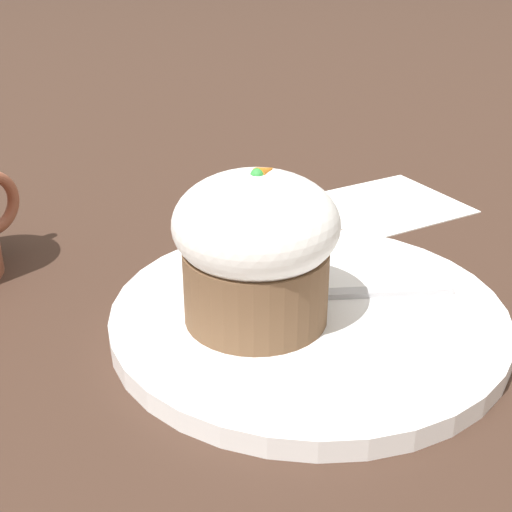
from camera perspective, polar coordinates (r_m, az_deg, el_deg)
name	(u,v)px	position (r m, az deg, el deg)	size (l,w,h in m)	color
ground_plane	(308,326)	(0.49, 4.17, -5.62)	(4.00, 4.00, 0.00)	#3D281E
dessert_plate	(308,317)	(0.49, 4.20, -4.90)	(0.27, 0.27, 0.01)	white
carrot_cake	(256,247)	(0.45, 0.00, 0.72)	(0.11, 0.11, 0.10)	brown
spoon	(314,293)	(0.50, 4.63, -2.99)	(0.11, 0.12, 0.01)	#B7B7BC
paper_napkin	(385,205)	(0.69, 10.25, 4.06)	(0.17, 0.16, 0.00)	white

